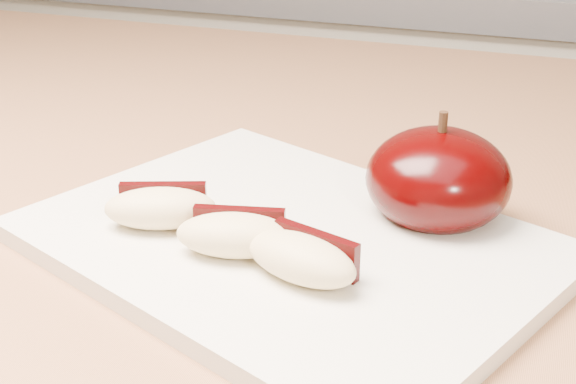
% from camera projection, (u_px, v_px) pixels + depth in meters
% --- Properties ---
extents(back_cabinet, '(2.40, 0.62, 0.94)m').
position_uv_depth(back_cabinet, '(446.00, 244.00, 1.34)').
color(back_cabinet, silver).
rests_on(back_cabinet, ground).
extents(cutting_board, '(0.33, 0.29, 0.01)m').
position_uv_depth(cutting_board, '(288.00, 243.00, 0.43)').
color(cutting_board, silver).
rests_on(cutting_board, island_counter).
extents(apple_half, '(0.10, 0.10, 0.07)m').
position_uv_depth(apple_half, '(438.00, 179.00, 0.45)').
color(apple_half, black).
rests_on(apple_half, cutting_board).
extents(apple_wedge_a, '(0.07, 0.05, 0.02)m').
position_uv_depth(apple_wedge_a, '(161.00, 207.00, 0.44)').
color(apple_wedge_a, beige).
rests_on(apple_wedge_a, cutting_board).
extents(apple_wedge_b, '(0.07, 0.04, 0.02)m').
position_uv_depth(apple_wedge_b, '(236.00, 234.00, 0.41)').
color(apple_wedge_b, beige).
rests_on(apple_wedge_b, cutting_board).
extents(apple_wedge_c, '(0.07, 0.05, 0.02)m').
position_uv_depth(apple_wedge_c, '(303.00, 257.00, 0.39)').
color(apple_wedge_c, beige).
rests_on(apple_wedge_c, cutting_board).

